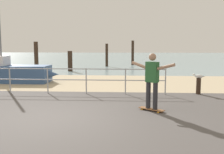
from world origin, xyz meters
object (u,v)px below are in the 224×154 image
bollard_short (198,86)px  seagull (198,76)px  skateboard (151,109)px  skateboarder (152,78)px  sailboat (10,73)px

bollard_short → seagull: bearing=158.1°
skateboard → skateboarder: 0.95m
skateboard → bollard_short: size_ratio=1.15×
skateboard → sailboat: bearing=140.6°
bollard_short → seagull: 0.41m
seagull → sailboat: bearing=162.5°
sailboat → seagull: (8.99, -2.84, 0.22)m
sailboat → skateboard: sailboat is taller
bollard_short → seagull: seagull is taller
skateboarder → bollard_short: (2.10, 2.82, -0.69)m
skateboard → bollard_short: bearing=53.4°
sailboat → skateboarder: size_ratio=3.00×
bollard_short → skateboarder: bearing=-126.6°
skateboard → seagull: seagull is taller
skateboarder → seagull: 3.52m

